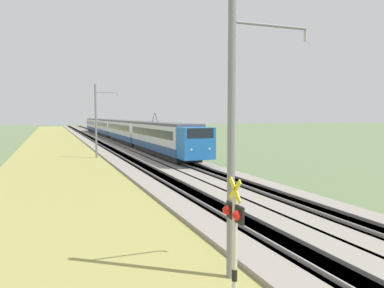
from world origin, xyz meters
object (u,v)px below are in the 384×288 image
at_px(passenger_train, 115,128).
at_px(catenary_mast_near, 233,134).
at_px(catenary_mast_mid, 96,120).
at_px(crossing_signal_aux, 234,242).

distance_m(passenger_train, catenary_mast_near, 63.28).
bearing_deg(catenary_mast_near, catenary_mast_mid, 0.00).
relative_size(passenger_train, catenary_mast_near, 10.61).
relative_size(passenger_train, crossing_signal_aux, 25.21).
height_order(passenger_train, catenary_mast_mid, catenary_mast_mid).
height_order(passenger_train, crossing_signal_aux, passenger_train).
bearing_deg(catenary_mast_near, passenger_train, -6.29).
bearing_deg(crossing_signal_aux, passenger_train, -97.11).
xyz_separation_m(crossing_signal_aux, catenary_mast_near, (2.47, -1.23, 2.12)).
distance_m(crossing_signal_aux, catenary_mast_mid, 35.14).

